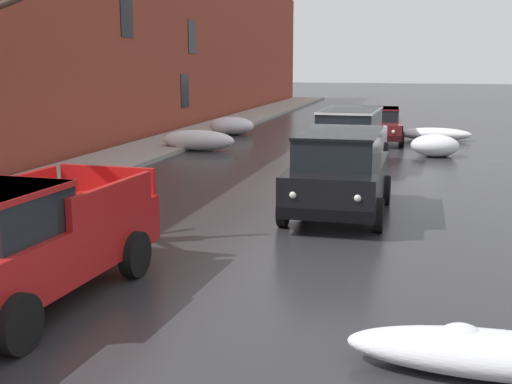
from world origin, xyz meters
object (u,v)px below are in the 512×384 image
at_px(sedan_maroon_parked_far_down_block, 379,124).
at_px(pickup_truck_red_approaching_near_lane, 18,243).
at_px(suv_black_parked_kerbside_close, 339,170).
at_px(suv_white_parked_kerbside_mid, 350,136).

bearing_deg(sedan_maroon_parked_far_down_block, pickup_truck_red_approaching_near_lane, -99.90).
bearing_deg(suv_black_parked_kerbside_close, pickup_truck_red_approaching_near_lane, -118.16).
distance_m(pickup_truck_red_approaching_near_lane, suv_white_parked_kerbside_mid, 13.39).
xyz_separation_m(suv_black_parked_kerbside_close, sedan_maroon_parked_far_down_block, (-0.07, 13.20, -0.24)).
xyz_separation_m(pickup_truck_red_approaching_near_lane, suv_white_parked_kerbside_mid, (3.03, 13.05, 0.11)).
relative_size(suv_black_parked_kerbside_close, suv_white_parked_kerbside_mid, 0.95).
distance_m(suv_black_parked_kerbside_close, suv_white_parked_kerbside_mid, 6.50).
height_order(suv_white_parked_kerbside_mid, sedan_maroon_parked_far_down_block, suv_white_parked_kerbside_mid).
height_order(pickup_truck_red_approaching_near_lane, sedan_maroon_parked_far_down_block, pickup_truck_red_approaching_near_lane).
distance_m(pickup_truck_red_approaching_near_lane, suv_black_parked_kerbside_close, 7.45).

